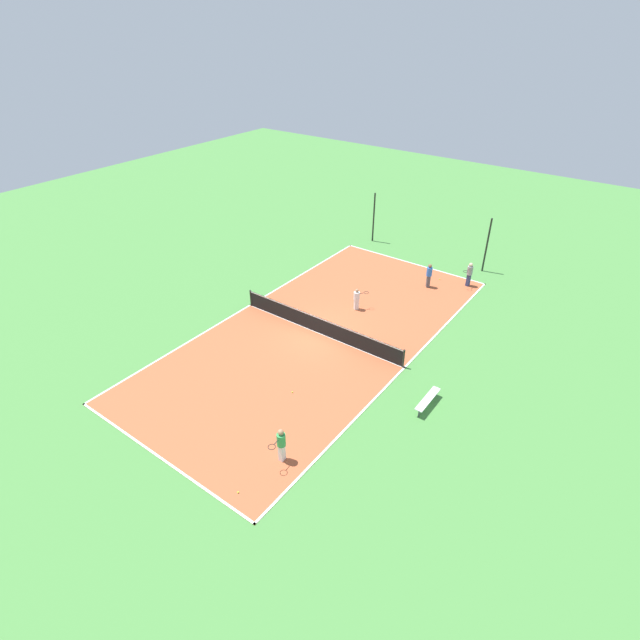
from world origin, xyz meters
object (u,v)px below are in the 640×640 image
at_px(tennis_ball_far_baseline, 440,279).
at_px(fence_post_back_right, 487,245).
at_px(tennis_net, 320,325).
at_px(player_baseline_gray, 469,273).
at_px(player_far_green, 281,443).
at_px(tennis_ball_left_sideline, 292,392).
at_px(player_near_white, 357,298).
at_px(tennis_ball_right_alley, 238,492).
at_px(player_near_blue, 429,274).
at_px(tennis_ball_near_net, 271,303).
at_px(fence_post_back_left, 374,218).
at_px(bench, 428,399).

distance_m(tennis_ball_far_baseline, fence_post_back_right, 3.95).
bearing_deg(tennis_net, player_baseline_gray, 66.54).
bearing_deg(tennis_ball_far_baseline, tennis_net, -104.83).
relative_size(player_far_green, tennis_ball_left_sideline, 23.87).
bearing_deg(player_near_white, tennis_net, -145.54).
distance_m(tennis_ball_left_sideline, tennis_ball_right_alley, 6.01).
distance_m(player_near_white, player_near_blue, 5.59).
xyz_separation_m(tennis_ball_near_net, fence_post_back_left, (-0.05, 12.11, 1.85)).
bearing_deg(bench, tennis_ball_near_net, 76.92).
bearing_deg(fence_post_back_left, fence_post_back_right, 0.00).
height_order(bench, player_near_blue, player_near_blue).
height_order(player_near_white, player_near_blue, player_near_blue).
relative_size(player_baseline_gray, tennis_ball_far_baseline, 23.79).
bearing_deg(tennis_net, tennis_ball_left_sideline, -68.25).
height_order(player_near_white, fence_post_back_left, fence_post_back_left).
xyz_separation_m(bench, tennis_ball_far_baseline, (-4.84, 11.87, -0.34)).
bearing_deg(fence_post_back_left, tennis_net, -71.15).
bearing_deg(fence_post_back_right, tennis_net, -108.85).
distance_m(tennis_net, fence_post_back_left, 13.74).
xyz_separation_m(player_near_white, fence_post_back_right, (4.22, 9.51, 1.11)).
bearing_deg(tennis_ball_right_alley, tennis_net, 110.37).
height_order(player_near_blue, player_baseline_gray, player_baseline_gray).
height_order(tennis_ball_near_net, fence_post_back_right, fence_post_back_right).
bearing_deg(fence_post_back_left, bench, -51.34).
bearing_deg(fence_post_back_right, tennis_ball_far_baseline, -120.79).
bearing_deg(tennis_ball_near_net, player_baseline_gray, 46.88).
height_order(player_near_blue, fence_post_back_left, fence_post_back_left).
distance_m(player_far_green, fence_post_back_right, 21.26).
xyz_separation_m(player_near_white, tennis_ball_right_alley, (3.70, -13.96, -0.73)).
distance_m(player_baseline_gray, fence_post_back_left, 9.32).
distance_m(player_baseline_gray, tennis_ball_near_net, 12.93).
height_order(tennis_ball_left_sideline, fence_post_back_left, fence_post_back_left).
xyz_separation_m(tennis_ball_right_alley, tennis_ball_far_baseline, (-1.27, 20.47, 0.00)).
height_order(tennis_ball_right_alley, fence_post_back_left, fence_post_back_left).
bearing_deg(fence_post_back_right, player_baseline_gray, -89.41).
bearing_deg(tennis_ball_far_baseline, bench, -67.83).
relative_size(player_far_green, fence_post_back_right, 0.43).
relative_size(tennis_ball_left_sideline, fence_post_back_left, 0.02).
xyz_separation_m(player_near_blue, player_far_green, (1.77, -16.86, 0.01)).
distance_m(bench, fence_post_back_right, 15.25).
distance_m(player_near_white, player_far_green, 12.39).
xyz_separation_m(player_near_white, fence_post_back_left, (-4.62, 9.51, 1.11)).
bearing_deg(player_baseline_gray, tennis_ball_right_alley, 5.99).
relative_size(bench, tennis_ball_left_sideline, 28.70).
xyz_separation_m(tennis_ball_left_sideline, tennis_ball_far_baseline, (0.70, 14.80, 0.00)).
xyz_separation_m(tennis_net, player_far_green, (4.19, -8.30, 0.39)).
xyz_separation_m(tennis_ball_left_sideline, tennis_ball_near_net, (-6.31, 5.68, 0.00)).
distance_m(player_near_blue, tennis_ball_left_sideline, 13.45).
height_order(player_far_green, tennis_ball_left_sideline, player_far_green).
xyz_separation_m(player_baseline_gray, tennis_ball_far_baseline, (-1.81, -0.30, -0.89)).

